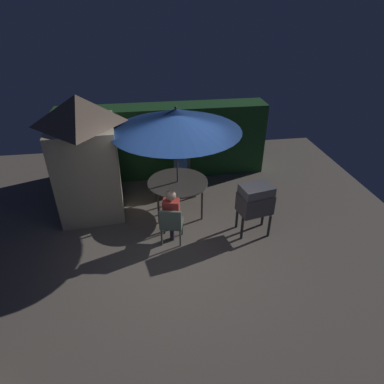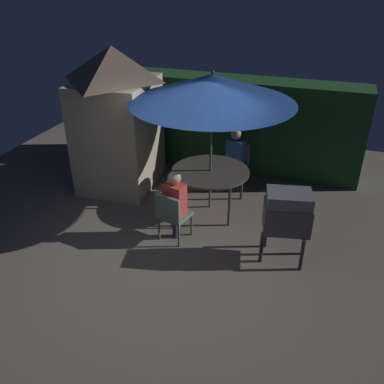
{
  "view_description": "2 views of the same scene",
  "coord_description": "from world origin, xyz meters",
  "views": [
    {
      "loc": [
        -0.49,
        -5.32,
        4.66
      ],
      "look_at": [
        0.38,
        0.55,
        1.04
      ],
      "focal_mm": 30.46,
      "sensor_mm": 36.0,
      "label": 1
    },
    {
      "loc": [
        2.06,
        -5.11,
        4.1
      ],
      "look_at": [
        0.12,
        0.55,
        0.8
      ],
      "focal_mm": 38.04,
      "sensor_mm": 36.0,
      "label": 2
    }
  ],
  "objects": [
    {
      "name": "bbq_grill",
      "position": [
        1.74,
        0.32,
        0.85
      ],
      "size": [
        0.79,
        0.63,
        1.2
      ],
      "color": "#47474C",
      "rests_on": "ground"
    },
    {
      "name": "chair_near_shed",
      "position": [
        -0.11,
        0.22,
        0.52
      ],
      "size": [
        0.55,
        0.56,
        0.9
      ],
      "color": "slate",
      "rests_on": "ground"
    },
    {
      "name": "person_in_red",
      "position": [
        -0.09,
        0.3,
        0.78
      ],
      "size": [
        0.38,
        0.31,
        1.26
      ],
      "color": "#CC3D33",
      "rests_on": "ground"
    },
    {
      "name": "ground_plane",
      "position": [
        0.0,
        0.0,
        0.0
      ],
      "size": [
        11.0,
        11.0,
        0.0
      ],
      "primitive_type": "plane",
      "color": "#6B6056"
    },
    {
      "name": "garden_shed",
      "position": [
        -1.91,
        1.85,
        1.46
      ],
      "size": [
        1.62,
        1.87,
        2.86
      ],
      "color": "#C6B793",
      "rests_on": "ground"
    },
    {
      "name": "chair_far_side",
      "position": [
        0.41,
        2.64,
        0.52
      ],
      "size": [
        0.54,
        0.55,
        0.9
      ],
      "color": "slate",
      "rests_on": "ground"
    },
    {
      "name": "person_in_blue",
      "position": [
        0.39,
        2.55,
        0.78
      ],
      "size": [
        0.38,
        0.3,
        1.26
      ],
      "color": "#3866B2",
      "rests_on": "ground"
    },
    {
      "name": "patio_table",
      "position": [
        0.17,
        1.47,
        0.74
      ],
      "size": [
        1.46,
        1.46,
        0.8
      ],
      "color": "#47423D",
      "rests_on": "ground"
    },
    {
      "name": "hedge_backdrop",
      "position": [
        0.0,
        3.5,
        1.02
      ],
      "size": [
        5.83,
        0.8,
        2.05
      ],
      "color": "#1E4C23",
      "rests_on": "ground"
    },
    {
      "name": "patio_umbrella",
      "position": [
        0.17,
        1.47,
        2.33
      ],
      "size": [
        2.89,
        2.89,
        2.63
      ],
      "color": "#4C4C51",
      "rests_on": "ground"
    }
  ]
}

